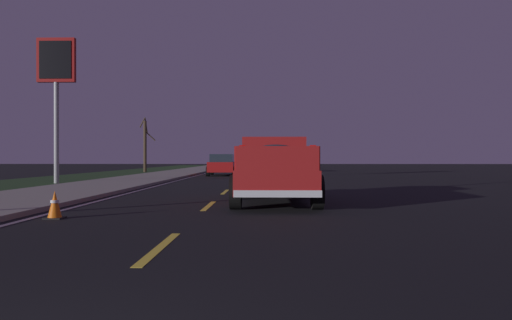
{
  "coord_description": "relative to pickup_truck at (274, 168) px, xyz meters",
  "views": [
    {
      "loc": [
        -1.99,
        -1.47,
        1.25
      ],
      "look_at": [
        12.57,
        -1.2,
        1.2
      ],
      "focal_mm": 32.5,
      "sensor_mm": 36.0,
      "label": 1
    }
  ],
  "objects": [
    {
      "name": "traffic_cone_near",
      "position": [
        -3.7,
        4.63,
        -0.7
      ],
      "size": [
        0.36,
        0.36,
        0.58
      ],
      "color": "black",
      "rests_on": "ground"
    },
    {
      "name": "bare_tree_far",
      "position": [
        28.48,
        11.09,
        1.49
      ],
      "size": [
        1.44,
        1.42,
        4.97
      ],
      "color": "#423323",
      "rests_on": "ground"
    },
    {
      "name": "ground",
      "position": [
        15.8,
        1.75,
        -0.98
      ],
      "size": [
        144.0,
        144.0,
        0.0
      ],
      "primitive_type": "plane",
      "color": "black"
    },
    {
      "name": "sedan_red",
      "position": [
        20.4,
        3.36,
        -0.2
      ],
      "size": [
        4.43,
        2.07,
        1.54
      ],
      "color": "maroon",
      "rests_on": "ground"
    },
    {
      "name": "lane_markings",
      "position": [
        17.49,
        4.3,
        -0.98
      ],
      "size": [
        108.0,
        3.54,
        0.01
      ],
      "color": "yellow",
      "rests_on": "ground"
    },
    {
      "name": "pickup_truck",
      "position": [
        0.0,
        0.0,
        0.0
      ],
      "size": [
        5.43,
        2.3,
        1.87
      ],
      "color": "maroon",
      "rests_on": "ground"
    },
    {
      "name": "sedan_blue",
      "position": [
        28.56,
        -0.1,
        -0.2
      ],
      "size": [
        4.42,
        2.05,
        1.54
      ],
      "color": "navy",
      "rests_on": "ground"
    },
    {
      "name": "sidewalk_shoulder",
      "position": [
        15.8,
        7.45,
        -0.92
      ],
      "size": [
        108.0,
        4.0,
        0.12
      ],
      "primitive_type": "cube",
      "color": "gray",
      "rests_on": "ground"
    },
    {
      "name": "grass_verge",
      "position": [
        15.8,
        12.45,
        -0.98
      ],
      "size": [
        108.0,
        6.0,
        0.01
      ],
      "primitive_type": "cube",
      "color": "#1E3819",
      "rests_on": "ground"
    },
    {
      "name": "gas_price_sign",
      "position": [
        9.67,
        10.66,
        4.48
      ],
      "size": [
        0.27,
        1.9,
        7.24
      ],
      "color": "#99999E",
      "rests_on": "ground"
    }
  ]
}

